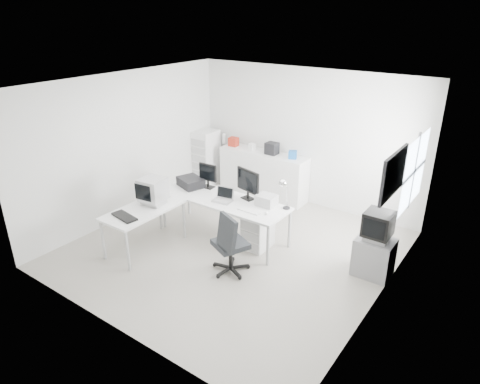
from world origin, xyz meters
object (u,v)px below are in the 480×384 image
Objects in this scene: side_desk at (145,229)px; crt_tv at (378,226)px; drawer_pedestal at (258,231)px; office_chair at (230,241)px; laptop at (222,196)px; laser_printer at (266,200)px; inkjet_printer at (191,182)px; filing_cabinet at (206,158)px; lcd_monitor_large at (248,184)px; lcd_monitor_small at (208,176)px; tv_cabinet at (374,257)px; sideboard at (263,174)px; main_desk at (224,218)px; crt_monitor at (153,191)px.

crt_tv is (3.47, 1.49, 0.46)m from side_desk.
crt_tv reaches higher than drawer_pedestal.
laptop is at bearing 159.05° from office_chair.
laser_printer is 0.30× the size of office_chair.
drawer_pedestal is 1.87× the size of laser_printer.
inkjet_printer is 0.44× the size of office_chair.
laser_printer is 0.25× the size of filing_cabinet.
office_chair is 2.23m from crt_tv.
side_desk is 2.54× the size of lcd_monitor_large.
inkjet_printer is 1.00× the size of lcd_monitor_small.
lcd_monitor_large is at bearing -176.55° from tv_cabinet.
laser_printer is (0.70, 0.32, -0.02)m from laptop.
sideboard is at bearing 152.34° from crt_tv.
tv_cabinet is at bearing -17.44° from filing_cabinet.
tv_cabinet is (3.17, 0.14, -0.68)m from lcd_monitor_small.
lcd_monitor_large is (1.20, 1.35, 0.65)m from side_desk.
main_desk is at bearing -130.27° from lcd_monitor_large.
inkjet_printer is at bearing -175.28° from tv_cabinet.
drawer_pedestal is 1.80× the size of laptop.
main_desk is 2.24× the size of office_chair.
sideboard is (-1.19, 2.81, -0.04)m from office_chair.
inkjet_printer is 1.04× the size of crt_monitor.
main_desk is 1.35m from crt_monitor.
drawer_pedestal is 1.31× the size of crt_monitor.
sideboard reaches higher than main_desk.
side_desk is 1.93m from drawer_pedestal.
main_desk is 1.39m from side_desk.
laser_printer is at bearing 16.35° from main_desk.
office_chair is at bearing -89.90° from laser_printer.
laser_printer reaches higher than side_desk.
laptop is 2.17m from sideboard.
crt_tv is 3.46m from sideboard.
office_chair reaches higher than crt_tv.
crt_tv is (3.17, 0.14, -0.15)m from lcd_monitor_small.
office_chair reaches higher than laptop.
laptop is 0.17× the size of sideboard.
crt_monitor is (-0.30, -1.10, -0.01)m from lcd_monitor_small.
crt_monitor reaches higher than sideboard.
lcd_monitor_large is at bearing -1.53° from lcd_monitor_small.
inkjet_printer is 1.43× the size of laptop.
tv_cabinet is 1.23× the size of crt_tv.
side_desk reaches higher than drawer_pedestal.
office_chair is (0.76, -0.82, 0.16)m from main_desk.
main_desk is 5.25× the size of crt_monitor.
main_desk is at bearing -171.60° from tv_cabinet.
lcd_monitor_small is at bearing 141.34° from laptop.
lcd_monitor_large is 1.25m from office_chair.
laptop is 1.18m from crt_monitor.
laptop is 0.26× the size of filing_cabinet.
main_desk is 4.80× the size of crt_tv.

